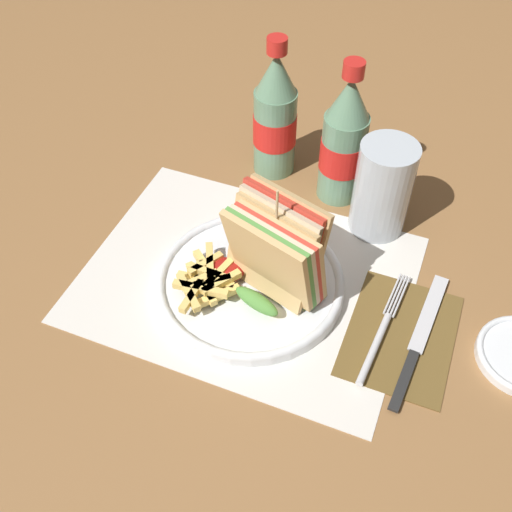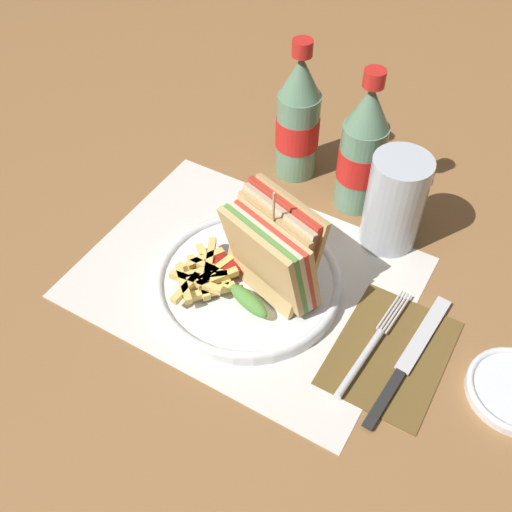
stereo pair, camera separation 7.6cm
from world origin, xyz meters
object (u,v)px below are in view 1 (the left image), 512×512
(coke_bottle_far, at_px, (344,143))
(plate_main, at_px, (250,282))
(fork, at_px, (379,337))
(coke_bottle_near, at_px, (275,117))
(knife, at_px, (419,340))
(club_sandwich, at_px, (275,252))
(glass_near, at_px, (382,189))

(coke_bottle_far, bearing_deg, plate_main, -103.57)
(fork, xyz_separation_m, coke_bottle_near, (-0.23, 0.26, 0.08))
(knife, height_order, coke_bottle_near, coke_bottle_near)
(fork, height_order, coke_bottle_far, coke_bottle_far)
(plate_main, distance_m, coke_bottle_near, 0.26)
(knife, bearing_deg, fork, -157.72)
(plate_main, height_order, club_sandwich, club_sandwich)
(club_sandwich, relative_size, glass_near, 1.13)
(knife, distance_m, coke_bottle_far, 0.29)
(club_sandwich, xyz_separation_m, fork, (0.14, -0.02, -0.07))
(fork, bearing_deg, coke_bottle_far, 121.72)
(club_sandwich, distance_m, glass_near, 0.19)
(fork, bearing_deg, club_sandwich, 174.71)
(plate_main, xyz_separation_m, fork, (0.17, -0.02, -0.00))
(club_sandwich, bearing_deg, fork, -9.75)
(knife, xyz_separation_m, coke_bottle_near, (-0.28, 0.24, 0.09))
(fork, bearing_deg, plate_main, 178.14)
(coke_bottle_near, relative_size, coke_bottle_far, 1.00)
(fork, distance_m, glass_near, 0.21)
(glass_near, bearing_deg, plate_main, -125.57)
(plate_main, height_order, fork, plate_main)
(knife, height_order, glass_near, glass_near)
(plate_main, height_order, knife, plate_main)
(knife, relative_size, glass_near, 1.53)
(fork, distance_m, knife, 0.05)
(plate_main, relative_size, glass_near, 1.75)
(plate_main, bearing_deg, coke_bottle_far, 76.43)
(club_sandwich, xyz_separation_m, coke_bottle_near, (-0.09, 0.23, 0.02))
(coke_bottle_far, bearing_deg, fork, -62.74)
(knife, distance_m, coke_bottle_near, 0.38)
(fork, relative_size, glass_near, 1.28)
(glass_near, bearing_deg, fork, -74.61)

